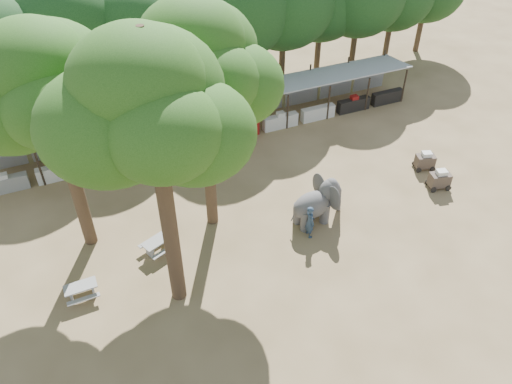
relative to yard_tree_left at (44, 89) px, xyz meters
name	(u,v)px	position (x,y,z in m)	size (l,w,h in m)	color
ground	(321,285)	(9.13, -7.19, -8.20)	(100.00, 100.00, 0.00)	brown
vendor_stalls	(215,118)	(9.13, 6.65, -7.02)	(28.00, 2.99, 2.80)	gray
yard_tree_left	(44,89)	(0.00, 0.00, 0.00)	(7.10, 6.90, 11.02)	#332316
yard_tree_center	(147,109)	(3.00, -5.00, 1.01)	(7.10, 6.90, 12.04)	#332316
yard_tree_back	(197,65)	(6.00, -1.00, 0.34)	(7.10, 6.90, 11.36)	#332316
backdrop_trees	(184,24)	(9.13, 11.81, -2.69)	(46.46, 5.95, 8.33)	#332316
elephant	(318,202)	(11.10, -3.23, -7.04)	(3.09, 2.33, 2.32)	#444241
handler	(310,222)	(10.17, -4.13, -7.28)	(0.66, 0.44, 1.83)	#26384C
picnic_table_near	(81,290)	(-0.77, -3.60, -7.75)	(1.41, 1.28, 0.69)	gray
picnic_table_far	(158,244)	(3.01, -2.22, -7.72)	(1.85, 1.77, 0.73)	gray
cart_front	(440,179)	(18.62, -3.61, -7.62)	(1.36, 1.05, 1.18)	#3A2E27
cart_back	(425,161)	(19.05, -1.82, -7.64)	(1.35, 1.09, 1.14)	#3A2E27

